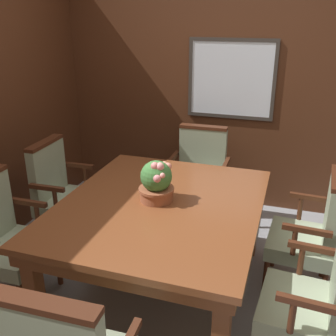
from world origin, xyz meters
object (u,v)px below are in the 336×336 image
(chair_right_near, at_px, (316,296))
(potted_plant, at_px, (157,182))
(chair_left_far, at_px, (61,190))
(chair_left_near, at_px, (3,235))
(chair_head_far, at_px, (200,172))
(dining_table, at_px, (161,214))
(chair_right_far, at_px, (312,231))

(chair_right_near, relative_size, potted_plant, 3.15)
(chair_left_far, bearing_deg, chair_right_near, -111.90)
(chair_left_near, distance_m, chair_head_far, 1.88)
(chair_left_near, relative_size, chair_head_far, 1.00)
(chair_right_near, distance_m, chair_left_far, 2.24)
(dining_table, bearing_deg, potted_plant, 147.62)
(chair_head_far, bearing_deg, chair_right_near, -57.27)
(chair_left_near, height_order, chair_left_far, same)
(chair_right_near, relative_size, chair_head_far, 1.00)
(chair_right_far, xyz_separation_m, chair_head_far, (-1.03, 0.83, 0.00))
(potted_plant, bearing_deg, chair_right_far, 16.67)
(chair_head_far, bearing_deg, chair_left_far, -144.61)
(dining_table, distance_m, chair_right_near, 1.11)
(dining_table, xyz_separation_m, chair_left_near, (-1.04, -0.40, -0.14))
(chair_right_far, height_order, chair_head_far, same)
(chair_left_near, bearing_deg, chair_right_far, -71.04)
(chair_head_far, distance_m, potted_plant, 1.21)
(chair_right_near, relative_size, chair_right_far, 1.00)
(chair_left_near, xyz_separation_m, chair_right_far, (2.06, 0.74, 0.00))
(dining_table, distance_m, chair_head_far, 1.18)
(chair_left_far, xyz_separation_m, chair_head_far, (1.06, 0.78, 0.00))
(chair_right_near, xyz_separation_m, potted_plant, (-1.07, 0.41, 0.37))
(chair_right_near, distance_m, chair_head_far, 1.87)
(chair_left_far, bearing_deg, chair_left_near, -179.40)
(chair_right_far, bearing_deg, dining_table, -67.84)
(chair_left_near, distance_m, potted_plant, 1.14)
(chair_left_far, bearing_deg, dining_table, -111.85)
(chair_left_far, relative_size, chair_head_far, 1.00)
(chair_head_far, bearing_deg, potted_plant, -92.71)
(dining_table, xyz_separation_m, potted_plant, (-0.04, 0.03, 0.23))
(chair_left_near, xyz_separation_m, potted_plant, (1.00, 0.42, 0.37))
(dining_table, xyz_separation_m, chair_head_far, (-0.01, 1.18, -0.14))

